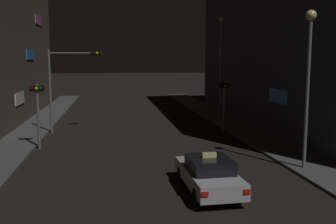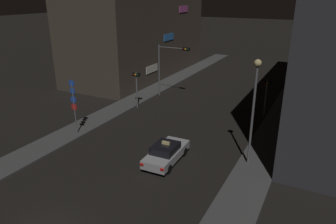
% 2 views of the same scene
% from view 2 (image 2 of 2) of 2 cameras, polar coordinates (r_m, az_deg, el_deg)
% --- Properties ---
extents(sidewalk_left, '(2.61, 53.49, 0.13)m').
position_cam_2_polar(sidewalk_left, '(39.52, -2.52, 4.03)').
color(sidewalk_left, '#4C4C4C').
rests_on(sidewalk_left, ground_plane).
extents(sidewalk_right, '(2.61, 53.49, 0.13)m').
position_cam_2_polar(sidewalk_right, '(34.89, 20.23, 0.44)').
color(sidewalk_right, '#4C4C4C').
rests_on(sidewalk_right, ground_plane).
extents(building_facade_left, '(9.74, 23.68, 12.41)m').
position_cam_2_polar(building_facade_left, '(46.88, -5.33, 14.25)').
color(building_facade_left, '#473D33').
rests_on(building_facade_left, ground_plane).
extents(taxi, '(1.93, 4.50, 1.62)m').
position_cam_2_polar(taxi, '(22.63, -0.33, -7.33)').
color(taxi, '#B7B7BC').
rests_on(taxi, ground_plane).
extents(traffic_light_overhead, '(3.82, 0.42, 5.96)m').
position_cam_2_polar(traffic_light_overhead, '(35.90, 0.25, 9.20)').
color(traffic_light_overhead, slate).
rests_on(traffic_light_overhead, ground_plane).
extents(traffic_light_left_kerb, '(0.80, 0.42, 3.84)m').
position_cam_2_polar(traffic_light_left_kerb, '(32.81, -5.72, 5.32)').
color(traffic_light_left_kerb, slate).
rests_on(traffic_light_left_kerb, ground_plane).
extents(traffic_light_right_kerb, '(0.80, 0.42, 3.64)m').
position_cam_2_polar(traffic_light_right_kerb, '(31.79, 17.34, 3.74)').
color(traffic_light_right_kerb, slate).
rests_on(traffic_light_right_kerb, ground_plane).
extents(sign_pole_left, '(0.59, 0.10, 4.68)m').
position_cam_2_polar(sign_pole_left, '(27.28, -16.64, 1.71)').
color(sign_pole_left, slate).
rests_on(sign_pole_left, sidewalk_left).
extents(street_lamp_near_block, '(0.49, 0.49, 7.36)m').
position_cam_2_polar(street_lamp_near_block, '(21.37, 15.32, 2.67)').
color(street_lamp_near_block, slate).
rests_on(street_lamp_near_block, sidewalk_right).
extents(street_lamp_far_block, '(0.39, 0.39, 8.66)m').
position_cam_2_polar(street_lamp_far_block, '(35.91, 21.13, 9.42)').
color(street_lamp_far_block, slate).
rests_on(street_lamp_far_block, sidewalk_right).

